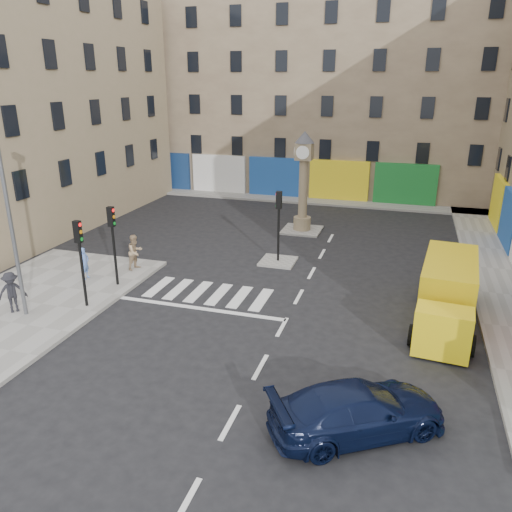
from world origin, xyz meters
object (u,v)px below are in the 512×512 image
at_px(traffic_light_island, 279,215).
at_px(yellow_van, 447,293).
at_px(clock_pillar, 304,176).
at_px(pedestrian_blue, 85,263).
at_px(lamp_post, 7,202).
at_px(pedestrian_tan, 135,252).
at_px(traffic_light_left_far, 113,233).
at_px(traffic_light_left_near, 80,250).
at_px(navy_sedan, 358,410).
at_px(pedestrian_dark, 12,292).

bearing_deg(traffic_light_island, yellow_van, -29.38).
relative_size(clock_pillar, pedestrian_blue, 3.95).
distance_m(lamp_post, clock_pillar, 17.31).
bearing_deg(yellow_van, pedestrian_blue, -172.33).
relative_size(clock_pillar, pedestrian_tan, 3.43).
distance_m(traffic_light_left_far, pedestrian_tan, 2.60).
bearing_deg(traffic_light_left_far, traffic_light_left_near, -90.00).
bearing_deg(lamp_post, traffic_light_left_far, 63.43).
height_order(lamp_post, navy_sedan, lamp_post).
relative_size(traffic_light_island, pedestrian_dark, 2.15).
height_order(navy_sedan, yellow_van, yellow_van).
distance_m(traffic_light_island, clock_pillar, 6.07).
height_order(pedestrian_blue, pedestrian_tan, pedestrian_tan).
relative_size(traffic_light_left_far, pedestrian_blue, 2.39).
height_order(pedestrian_blue, pedestrian_dark, pedestrian_dark).
bearing_deg(navy_sedan, clock_pillar, -16.46).
xyz_separation_m(lamp_post, pedestrian_blue, (0.06, 4.00, -3.87)).
height_order(yellow_van, pedestrian_blue, yellow_van).
xyz_separation_m(traffic_light_left_near, pedestrian_tan, (-0.18, 4.45, -1.58)).
distance_m(pedestrian_blue, pedestrian_dark, 4.02).
relative_size(traffic_light_left_near, traffic_light_left_far, 1.00).
relative_size(traffic_light_left_near, lamp_post, 0.45).
bearing_deg(lamp_post, yellow_van, 15.97).
bearing_deg(pedestrian_dark, navy_sedan, -60.68).
distance_m(traffic_light_left_far, traffic_light_island, 8.30).
height_order(clock_pillar, yellow_van, clock_pillar).
height_order(traffic_light_left_near, lamp_post, lamp_post).
height_order(traffic_light_left_near, clock_pillar, clock_pillar).
height_order(clock_pillar, pedestrian_tan, clock_pillar).
height_order(clock_pillar, pedestrian_dark, clock_pillar).
distance_m(lamp_post, yellow_van, 17.30).
bearing_deg(clock_pillar, pedestrian_dark, -120.09).
height_order(traffic_light_island, pedestrian_dark, traffic_light_island).
bearing_deg(traffic_light_left_near, clock_pillar, 65.45).
relative_size(traffic_light_island, lamp_post, 0.45).
xyz_separation_m(traffic_light_left_far, traffic_light_island, (6.30, 5.40, -0.03)).
xyz_separation_m(lamp_post, yellow_van, (16.27, 4.66, -3.61)).
distance_m(traffic_light_island, pedestrian_dark, 12.79).
bearing_deg(clock_pillar, traffic_light_island, -90.00).
distance_m(lamp_post, navy_sedan, 14.59).
distance_m(navy_sedan, pedestrian_tan, 14.95).
relative_size(traffic_light_left_far, pedestrian_tan, 2.08).
distance_m(clock_pillar, pedestrian_tan, 11.65).
bearing_deg(lamp_post, pedestrian_blue, 89.14).
relative_size(clock_pillar, navy_sedan, 1.24).
bearing_deg(traffic_light_left_far, pedestrian_tan, 95.07).
bearing_deg(clock_pillar, pedestrian_blue, -126.03).
xyz_separation_m(traffic_light_left_far, yellow_van, (14.37, 0.86, -1.44)).
bearing_deg(traffic_light_left_near, pedestrian_dark, -151.26).
bearing_deg(pedestrian_tan, traffic_light_left_far, -158.03).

